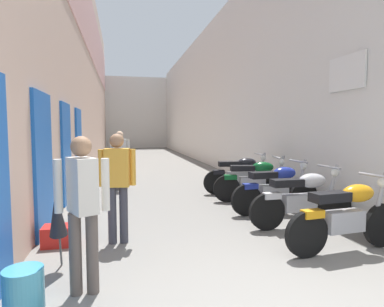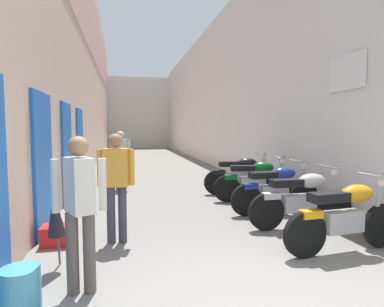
% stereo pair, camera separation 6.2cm
% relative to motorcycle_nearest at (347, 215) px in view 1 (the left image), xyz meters
% --- Properties ---
extents(ground_plane, '(41.76, 41.76, 0.00)m').
position_rel_motorcycle_nearest_xyz_m(ground_plane, '(-1.59, 9.18, -0.50)').
color(ground_plane, slate).
extents(building_left, '(0.45, 25.76, 8.39)m').
position_rel_motorcycle_nearest_xyz_m(building_left, '(-4.31, 11.12, 3.73)').
color(building_left, beige).
rests_on(building_left, ground).
extents(building_right, '(0.45, 25.76, 6.22)m').
position_rel_motorcycle_nearest_xyz_m(building_right, '(1.14, 11.18, 2.61)').
color(building_right, silver).
rests_on(building_right, ground).
extents(building_far_end, '(8.06, 2.00, 5.93)m').
position_rel_motorcycle_nearest_xyz_m(building_far_end, '(-1.59, 25.06, 2.47)').
color(building_far_end, silver).
rests_on(building_far_end, ground).
extents(motorcycle_nearest, '(1.85, 0.58, 1.04)m').
position_rel_motorcycle_nearest_xyz_m(motorcycle_nearest, '(0.00, 0.00, 0.00)').
color(motorcycle_nearest, black).
rests_on(motorcycle_nearest, ground).
extents(motorcycle_second, '(1.85, 0.58, 1.04)m').
position_rel_motorcycle_nearest_xyz_m(motorcycle_second, '(0.00, 1.09, 0.00)').
color(motorcycle_second, black).
rests_on(motorcycle_second, ground).
extents(motorcycle_third, '(1.85, 0.58, 1.04)m').
position_rel_motorcycle_nearest_xyz_m(motorcycle_third, '(0.00, 2.01, 0.00)').
color(motorcycle_third, black).
rests_on(motorcycle_third, ground).
extents(motorcycle_fourth, '(1.84, 0.58, 1.04)m').
position_rel_motorcycle_nearest_xyz_m(motorcycle_fourth, '(-0.00, 3.03, 0.00)').
color(motorcycle_fourth, black).
rests_on(motorcycle_fourth, ground).
extents(motorcycle_fifth, '(1.85, 0.58, 1.04)m').
position_rel_motorcycle_nearest_xyz_m(motorcycle_fifth, '(0.00, 3.95, 0.00)').
color(motorcycle_fifth, black).
rests_on(motorcycle_fifth, ground).
extents(pedestrian_by_doorway, '(0.52, 0.39, 1.57)m').
position_rel_motorcycle_nearest_xyz_m(pedestrian_by_doorway, '(-3.29, -0.41, 0.42)').
color(pedestrian_by_doorway, '#564C47').
rests_on(pedestrian_by_doorway, ground).
extents(pedestrian_mid_alley, '(0.52, 0.25, 1.57)m').
position_rel_motorcycle_nearest_xyz_m(pedestrian_mid_alley, '(-2.97, 0.99, 0.42)').
color(pedestrian_mid_alley, '#383842').
rests_on(pedestrian_mid_alley, ground).
extents(pedestrian_further_down, '(0.52, 0.22, 1.57)m').
position_rel_motorcycle_nearest_xyz_m(pedestrian_further_down, '(-2.95, 5.11, 0.42)').
color(pedestrian_further_down, '#564C47').
rests_on(pedestrian_further_down, ground).
extents(water_jug_near_door, '(0.34, 0.34, 0.42)m').
position_rel_motorcycle_nearest_xyz_m(water_jug_near_door, '(-3.77, -0.69, -0.29)').
color(water_jug_near_door, '#4299B7').
rests_on(water_jug_near_door, ground).
extents(plastic_crate, '(0.44, 0.32, 0.28)m').
position_rel_motorcycle_nearest_xyz_m(plastic_crate, '(-3.79, 1.07, -0.36)').
color(plastic_crate, red).
rests_on(plastic_crate, ground).
extents(umbrella_leaning, '(0.20, 0.35, 0.97)m').
position_rel_motorcycle_nearest_xyz_m(umbrella_leaning, '(-3.64, 0.17, 0.18)').
color(umbrella_leaning, '#4C4C4C').
rests_on(umbrella_leaning, ground).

